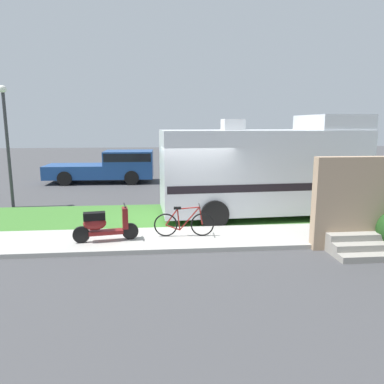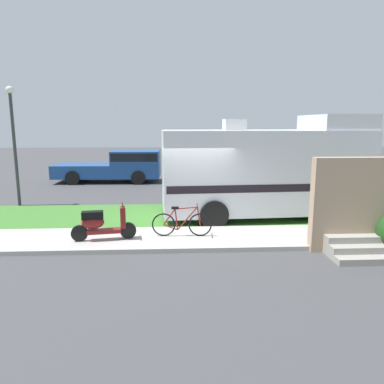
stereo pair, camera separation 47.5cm
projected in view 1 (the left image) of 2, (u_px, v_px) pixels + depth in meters
name	position (u px, v px, depth m)	size (l,w,h in m)	color
ground_plane	(193.00, 228.00, 11.40)	(80.00, 80.00, 0.00)	#424244
sidewalk	(197.00, 238.00, 10.21)	(24.00, 2.00, 0.12)	#ADAAA3
grass_strip	(189.00, 215.00, 12.86)	(24.00, 3.40, 0.08)	#3D752D
motorhome_rv	(264.00, 169.00, 12.56)	(6.93, 2.94, 3.51)	silver
scooter	(103.00, 225.00, 9.72)	(1.71, 0.57, 0.97)	black
bicycle	(184.00, 223.00, 10.15)	(1.67, 0.52, 0.88)	black
pickup_truck_near	(233.00, 172.00, 17.13)	(5.43, 2.37, 1.84)	silver
pickup_truck_far	(112.00, 166.00, 20.19)	(5.83, 2.24, 1.75)	#1E478C
porch_steps	(353.00, 213.00, 9.33)	(2.00, 1.26, 2.40)	#9E998E
bottle_green	(353.00, 223.00, 11.17)	(0.08, 0.08, 0.26)	#19722D
bottle_spare	(333.00, 235.00, 10.04)	(0.06, 0.06, 0.23)	#19722D
street_lamp_post	(7.00, 136.00, 13.80)	(0.28, 0.28, 4.61)	#333338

